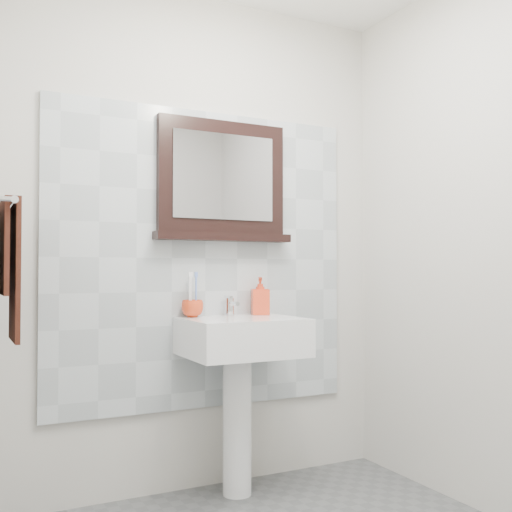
{
  "coord_description": "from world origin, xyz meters",
  "views": [
    {
      "loc": [
        -1.14,
        -1.74,
        1.08
      ],
      "look_at": [
        0.02,
        0.55,
        1.15
      ],
      "focal_mm": 42.0,
      "sensor_mm": 36.0,
      "label": 1
    }
  ],
  "objects": [
    {
      "name": "splashback",
      "position": [
        0.0,
        1.09,
        1.15
      ],
      "size": [
        1.6,
        0.02,
        1.5
      ],
      "primitive_type": "cube",
      "color": "#B0BABF",
      "rests_on": "back_wall"
    },
    {
      "name": "soap_dispenser",
      "position": [
        0.28,
        1.02,
        0.96
      ],
      "size": [
        0.11,
        0.11,
        0.2
      ],
      "primitive_type": "imported",
      "rotation": [
        0.0,
        0.0,
        -0.34
      ],
      "color": "red",
      "rests_on": "pedestal_sink"
    },
    {
      "name": "back_wall",
      "position": [
        0.0,
        1.1,
        1.25
      ],
      "size": [
        2.0,
        0.01,
        2.5
      ],
      "primitive_type": "cube",
      "color": "beige",
      "rests_on": "ground"
    },
    {
      "name": "hand_towel",
      "position": [
        -0.94,
        0.77,
        1.13
      ],
      "size": [
        0.06,
        0.3,
        0.55
      ],
      "color": "black",
      "rests_on": "towel_bar"
    },
    {
      "name": "towel_bar",
      "position": [
        -0.95,
        0.77,
        1.34
      ],
      "size": [
        0.07,
        0.4,
        0.03
      ],
      "color": "silver",
      "rests_on": "left_wall"
    },
    {
      "name": "toothbrushes",
      "position": [
        -0.09,
        1.02,
        0.98
      ],
      "size": [
        0.05,
        0.04,
        0.21
      ],
      "color": "white",
      "rests_on": "toothbrush_cup"
    },
    {
      "name": "pedestal_sink",
      "position": [
        0.1,
        0.87,
        0.68
      ],
      "size": [
        0.55,
        0.44,
        0.96
      ],
      "color": "white",
      "rests_on": "ground"
    },
    {
      "name": "toothbrush_cup",
      "position": [
        -0.09,
        1.02,
        0.9
      ],
      "size": [
        0.14,
        0.14,
        0.08
      ],
      "primitive_type": "imported",
      "rotation": [
        0.0,
        0.0,
        0.35
      ],
      "color": "red",
      "rests_on": "pedestal_sink"
    },
    {
      "name": "framed_mirror",
      "position": [
        0.08,
        1.06,
        1.53
      ],
      "size": [
        0.73,
        0.11,
        0.62
      ],
      "color": "black",
      "rests_on": "back_wall"
    },
    {
      "name": "left_wall",
      "position": [
        -1.0,
        0.0,
        1.25
      ],
      "size": [
        0.01,
        2.2,
        2.5
      ],
      "primitive_type": "cube",
      "color": "beige",
      "rests_on": "ground"
    }
  ]
}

